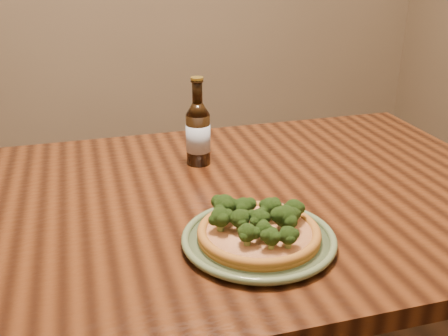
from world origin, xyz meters
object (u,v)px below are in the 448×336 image
object	(u,v)px
plate	(259,239)
pizza	(258,229)
beer_bottle	(198,133)
table	(176,239)

from	to	relation	value
plate	pizza	xyz separation A→B (m)	(-0.00, 0.00, 0.02)
plate	beer_bottle	world-z (taller)	beer_bottle
plate	table	bearing A→B (deg)	119.22
plate	pizza	size ratio (longest dim) A/B	1.26
table	beer_bottle	bearing A→B (deg)	62.64
table	pizza	size ratio (longest dim) A/B	7.04
table	pizza	distance (m)	0.27
pizza	beer_bottle	distance (m)	0.41
table	plate	bearing A→B (deg)	-60.78
beer_bottle	table	bearing A→B (deg)	-114.07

